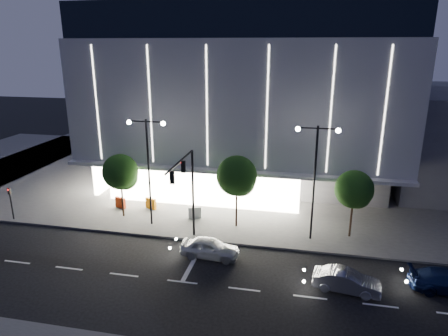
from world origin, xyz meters
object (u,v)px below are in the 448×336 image
at_px(traffic_mast, 187,182).
at_px(barrier_c, 151,204).
at_px(street_lamp_west, 148,157).
at_px(barrier_d, 195,213).
at_px(tree_right, 354,191).
at_px(barrier_a, 120,203).
at_px(tree_left, 121,174).
at_px(street_lamp_east, 315,167).
at_px(car_second, 346,281).
at_px(ped_signal_far, 11,200).
at_px(tree_mid, 237,178).
at_px(car_lead, 210,248).

xyz_separation_m(traffic_mast, barrier_c, (-5.25, 5.67, -4.38)).
xyz_separation_m(street_lamp_west, barrier_d, (3.22, 1.85, -5.31)).
distance_m(tree_right, barrier_a, 20.43).
relative_size(tree_left, barrier_c, 5.20).
height_order(street_lamp_east, car_second, street_lamp_east).
relative_size(street_lamp_west, tree_left, 1.57).
relative_size(ped_signal_far, tree_mid, 0.49).
xyz_separation_m(street_lamp_east, tree_right, (3.03, 1.02, -2.07)).
xyz_separation_m(ped_signal_far, barrier_c, (10.75, 4.51, -1.24)).
height_order(barrier_c, barrier_d, same).
bearing_deg(street_lamp_east, barrier_d, 169.31).
relative_size(car_lead, barrier_d, 3.82).
bearing_deg(barrier_d, traffic_mast, -99.44).
height_order(tree_right, barrier_a, tree_right).
distance_m(tree_mid, car_lead, 6.33).
distance_m(tree_left, tree_mid, 10.00).
relative_size(tree_mid, barrier_a, 5.59).
xyz_separation_m(car_lead, barrier_c, (-7.25, 7.09, -0.06)).
bearing_deg(car_second, tree_mid, 55.53).
height_order(traffic_mast, barrier_a, traffic_mast).
height_order(street_lamp_west, car_lead, street_lamp_west).
bearing_deg(street_lamp_west, ped_signal_far, -172.87).
height_order(ped_signal_far, car_second, ped_signal_far).
bearing_deg(street_lamp_west, street_lamp_east, 0.00).
bearing_deg(barrier_c, barrier_d, 5.92).
height_order(traffic_mast, tree_right, traffic_mast).
relative_size(tree_right, barrier_a, 5.01).
height_order(car_second, barrier_c, car_second).
relative_size(street_lamp_west, barrier_d, 8.18).
bearing_deg(car_second, street_lamp_east, 26.39).
relative_size(street_lamp_west, car_lead, 2.14).
bearing_deg(street_lamp_west, tree_left, 161.06).
relative_size(street_lamp_west, street_lamp_east, 1.00).
relative_size(car_second, barrier_d, 3.68).
bearing_deg(tree_mid, traffic_mast, -129.42).
xyz_separation_m(traffic_mast, car_lead, (2.00, -1.41, -4.31)).
height_order(ped_signal_far, barrier_c, ped_signal_far).
xyz_separation_m(ped_signal_far, barrier_d, (15.22, 3.35, -1.24)).
bearing_deg(traffic_mast, tree_right, 17.02).
distance_m(traffic_mast, barrier_c, 8.89).
relative_size(tree_left, car_lead, 1.36).
distance_m(tree_mid, car_second, 11.56).
distance_m(street_lamp_west, tree_mid, 7.28).
height_order(car_second, barrier_d, car_second).
distance_m(ped_signal_far, barrier_d, 15.63).
distance_m(tree_left, car_second, 19.84).
bearing_deg(tree_right, car_second, -96.87).
distance_m(ped_signal_far, tree_left, 9.61).
bearing_deg(tree_left, street_lamp_west, -18.94).
height_order(barrier_a, barrier_d, same).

